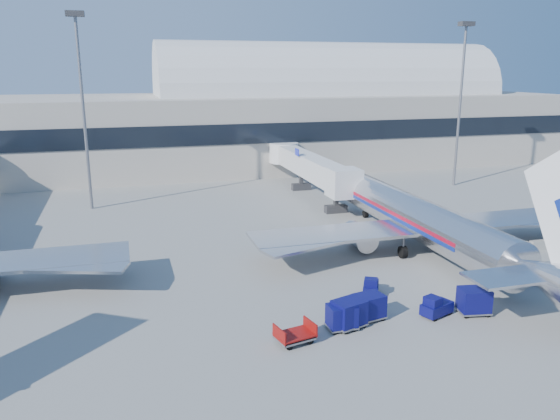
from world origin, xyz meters
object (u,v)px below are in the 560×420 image
object	(u,v)px
barrier_mid	(545,245)
tug_lead	(436,307)
cart_open_red	(295,336)
tug_left	(371,287)
jetbridge_near	(306,165)
mast_east	(462,81)
barrier_near	(515,248)
cart_train_b	(349,313)
cart_train_a	(369,306)
mast_west	(81,83)
airliner_main	(425,221)
tug_right	(524,274)
cart_train_c	(342,316)
cart_solo_near	(474,301)

from	to	relation	value
barrier_mid	tug_lead	bearing A→B (deg)	-150.87
tug_lead	cart_open_red	xyz separation A→B (m)	(-10.33, -0.93, -0.24)
tug_lead	tug_left	bearing A→B (deg)	99.74
jetbridge_near	mast_east	xyz separation A→B (m)	(22.40, -0.81, 10.86)
barrier_near	cart_train_b	world-z (taller)	cart_train_b
cart_train_a	jetbridge_near	bearing A→B (deg)	66.38
tug_left	cart_train_b	bearing A→B (deg)	168.39
tug_left	mast_east	bearing A→B (deg)	-13.13
mast_west	cart_open_red	distance (m)	43.40
mast_east	cart_open_red	size ratio (longest dim) A/B	8.67
mast_west	barrier_near	bearing A→B (deg)	-36.38
tug_left	cart_train_a	bearing A→B (deg)	-179.07
airliner_main	tug_left	bearing A→B (deg)	-139.09
barrier_mid	airliner_main	bearing A→B (deg)	167.50
barrier_near	barrier_mid	size ratio (longest dim) A/B	1.00
airliner_main	tug_right	world-z (taller)	airliner_main
tug_lead	cart_train_a	size ratio (longest dim) A/B	1.13
mast_west	cart_train_c	world-z (taller)	mast_west
airliner_main	cart_open_red	xyz separation A→B (m)	(-16.56, -13.20, -2.48)
barrier_mid	cart_train_b	xyz separation A→B (m)	(-23.89, -9.68, 0.54)
cart_train_a	cart_train_b	distance (m)	1.90
mast_west	cart_train_c	size ratio (longest dim) A/B	11.87
mast_west	tug_right	xyz separation A→B (m)	(33.77, -34.33, -14.10)
tug_lead	cart_train_a	distance (m)	4.67
airliner_main	mast_west	bearing A→B (deg)	139.64
tug_lead	cart_train_b	size ratio (longest dim) A/B	1.02
barrier_mid	cart_train_c	size ratio (longest dim) A/B	1.58
jetbridge_near	cart_open_red	xyz separation A→B (m)	(-14.16, -39.50, -3.49)
airliner_main	cart_solo_near	bearing A→B (deg)	-105.67
jetbridge_near	barrier_mid	bearing A→B (deg)	-64.56
tug_left	cart_train_b	size ratio (longest dim) A/B	0.97
cart_solo_near	cart_open_red	size ratio (longest dim) A/B	0.89
tug_lead	barrier_mid	bearing A→B (deg)	8.41
tug_lead	cart_solo_near	xyz separation A→B (m)	(2.67, -0.43, 0.30)
cart_train_a	cart_open_red	xyz separation A→B (m)	(-5.74, -1.72, -0.50)
airliner_main	tug_lead	xyz separation A→B (m)	(-6.23, -12.27, -2.25)
airliner_main	mast_east	size ratio (longest dim) A/B	1.65
mast_east	tug_right	world-z (taller)	mast_east
airliner_main	tug_lead	distance (m)	13.94
tug_right	cart_train_c	size ratio (longest dim) A/B	1.37
tug_lead	tug_left	world-z (taller)	tug_lead
jetbridge_near	tug_right	bearing A→B (deg)	-80.04
barrier_mid	tug_lead	world-z (taller)	tug_lead
cart_train_a	cart_train_b	world-z (taller)	cart_train_b
airliner_main	jetbridge_near	world-z (taller)	airliner_main
barrier_mid	cart_solo_near	xyz separation A→B (m)	(-14.86, -10.19, 0.53)
jetbridge_near	tug_left	bearing A→B (deg)	-100.83
mast_east	tug_right	distance (m)	40.50
tug_left	cart_open_red	bearing A→B (deg)	153.52
barrier_mid	cart_open_red	size ratio (longest dim) A/B	1.15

